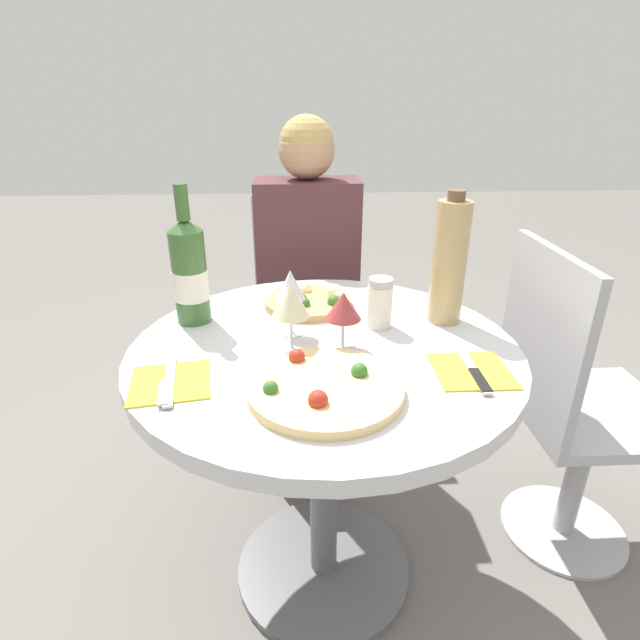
{
  "coord_description": "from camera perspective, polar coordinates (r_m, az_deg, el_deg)",
  "views": [
    {
      "loc": [
        -0.06,
        -1.0,
        1.23
      ],
      "look_at": [
        -0.01,
        -0.09,
        0.82
      ],
      "focal_mm": 28.0,
      "sensor_mm": 36.0,
      "label": 1
    }
  ],
  "objects": [
    {
      "name": "ground_plane",
      "position": [
        1.58,
        0.41,
        -26.6
      ],
      "size": [
        12.0,
        12.0,
        0.0
      ],
      "primitive_type": "plane",
      "color": "slate",
      "rests_on": "ground"
    },
    {
      "name": "dining_table",
      "position": [
        1.2,
        0.49,
        -9.42
      ],
      "size": [
        0.87,
        0.87,
        0.72
      ],
      "color": "slate",
      "rests_on": "ground_plane"
    },
    {
      "name": "chair_behind_diner",
      "position": [
        1.91,
        -1.38,
        -0.1
      ],
      "size": [
        0.4,
        0.4,
        0.9
      ],
      "rotation": [
        0.0,
        0.0,
        3.14
      ],
      "color": "#ADADB2",
      "rests_on": "ground_plane"
    },
    {
      "name": "seated_diner",
      "position": [
        1.75,
        -1.27,
        0.7
      ],
      "size": [
        0.35,
        0.41,
        1.18
      ],
      "rotation": [
        0.0,
        0.0,
        3.14
      ],
      "color": "#512D33",
      "rests_on": "ground_plane"
    },
    {
      "name": "chair_empty_side",
      "position": [
        1.54,
        26.67,
        -9.4
      ],
      "size": [
        0.4,
        0.4,
        0.9
      ],
      "rotation": [
        0.0,
        0.0,
        -1.57
      ],
      "color": "#ADADB2",
      "rests_on": "ground_plane"
    },
    {
      "name": "pizza_large",
      "position": [
        0.94,
        0.51,
        -7.71
      ],
      "size": [
        0.3,
        0.3,
        0.05
      ],
      "color": "#E5C17F",
      "rests_on": "dining_table"
    },
    {
      "name": "pizza_small_far",
      "position": [
        1.32,
        -1.14,
        2.24
      ],
      "size": [
        0.23,
        0.23,
        0.05
      ],
      "color": "tan",
      "rests_on": "dining_table"
    },
    {
      "name": "wine_bottle",
      "position": [
        1.23,
        -14.68,
        5.3
      ],
      "size": [
        0.08,
        0.08,
        0.33
      ],
      "color": "#38602D",
      "rests_on": "dining_table"
    },
    {
      "name": "tall_carafe",
      "position": [
        1.23,
        14.55,
        6.42
      ],
      "size": [
        0.08,
        0.08,
        0.32
      ],
      "color": "tan",
      "rests_on": "dining_table"
    },
    {
      "name": "sugar_shaker",
      "position": [
        1.19,
        6.85,
        1.93
      ],
      "size": [
        0.06,
        0.06,
        0.12
      ],
      "color": "silver",
      "rests_on": "dining_table"
    },
    {
      "name": "wine_glass_front_right",
      "position": [
        1.07,
        2.68,
        1.47
      ],
      "size": [
        0.08,
        0.08,
        0.13
      ],
      "color": "silver",
      "rests_on": "dining_table"
    },
    {
      "name": "wine_glass_back_left",
      "position": [
        1.13,
        -3.39,
        3.81
      ],
      "size": [
        0.07,
        0.07,
        0.16
      ],
      "color": "silver",
      "rests_on": "dining_table"
    },
    {
      "name": "wine_glass_front_left",
      "position": [
        1.06,
        -3.4,
        2.16
      ],
      "size": [
        0.08,
        0.08,
        0.15
      ],
      "color": "silver",
      "rests_on": "dining_table"
    },
    {
      "name": "place_setting_left",
      "position": [
        1.01,
        -16.81,
        -6.87
      ],
      "size": [
        0.17,
        0.19,
        0.01
      ],
      "color": "yellow",
      "rests_on": "dining_table"
    },
    {
      "name": "place_setting_right",
      "position": [
        1.06,
        17.02,
        -5.59
      ],
      "size": [
        0.15,
        0.19,
        0.01
      ],
      "color": "yellow",
      "rests_on": "dining_table"
    }
  ]
}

